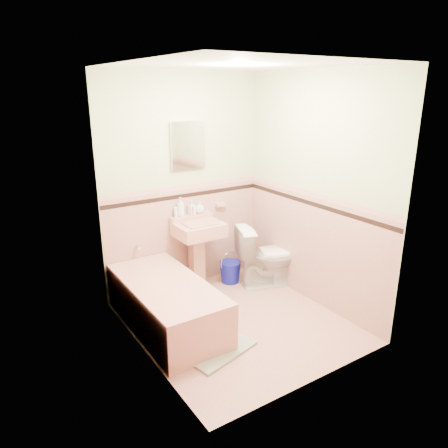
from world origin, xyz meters
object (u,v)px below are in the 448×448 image
sink (199,257)px  bucket (230,272)px  soap_bottle_right (199,207)px  medicine_cabinet (188,145)px  shoe (215,337)px  soap_bottle_mid (192,208)px  bathtub (167,306)px  soap_bottle_left (180,207)px  toilet (268,256)px

sink → bucket: (0.42, -0.02, -0.28)m
soap_bottle_right → medicine_cabinet: bearing=165.4°
sink → shoe: 1.19m
soap_bottle_mid → bucket: bearing=-26.4°
soap_bottle_right → shoe: (-0.55, -1.23, -0.91)m
bathtub → shoe: (0.24, -0.52, -0.17)m
soap_bottle_mid → shoe: size_ratio=1.15×
sink → soap_bottle_mid: soap_bottle_mid is taller
medicine_cabinet → soap_bottle_left: bearing=-167.3°
medicine_cabinet → soap_bottle_mid: size_ratio=3.14×
bathtub → soap_bottle_left: bearing=52.4°
soap_bottle_mid → soap_bottle_left: bearing=180.0°
toilet → soap_bottle_right: bearing=71.4°
soap_bottle_right → toilet: 1.01m
sink → soap_bottle_right: soap_bottle_right is taller
shoe → medicine_cabinet: bearing=51.5°
sink → medicine_cabinet: medicine_cabinet is taller
soap_bottle_left → soap_bottle_mid: size_ratio=1.36×
bathtub → sink: size_ratio=1.79×
shoe → bucket: bearing=30.6°
soap_bottle_left → sink: bearing=-53.4°
bathtub → shoe: 0.60m
medicine_cabinet → bucket: bearing=-28.9°
bathtub → shoe: bearing=-64.8°
sink → toilet: bearing=-22.9°
soap_bottle_right → soap_bottle_left: bearing=180.0°
medicine_cabinet → bathtub: bearing=-132.6°
soap_bottle_right → bucket: 0.91m
bucket → sink: bearing=176.9°
medicine_cabinet → soap_bottle_right: medicine_cabinet is taller
medicine_cabinet → soap_bottle_left: size_ratio=2.32×
medicine_cabinet → shoe: bearing=-109.2°
sink → bucket: sink is taller
bucket → shoe: (-0.86, -1.02, -0.08)m
bucket → shoe: bearing=-130.0°
sink → toilet: 0.83m
bathtub → soap_bottle_left: 1.19m
shoe → soap_bottle_left: bearing=56.8°
soap_bottle_right → sink: bearing=-122.7°
soap_bottle_right → soap_bottle_mid: bearing=180.0°
soap_bottle_right → bathtub: bearing=-138.2°
soap_bottle_right → toilet: (0.65, -0.50, -0.59)m
soap_bottle_mid → toilet: size_ratio=0.22×
bathtub → soap_bottle_right: soap_bottle_right is taller
medicine_cabinet → bucket: medicine_cabinet is taller
shoe → bathtub: bearing=95.8°
medicine_cabinet → toilet: (0.77, -0.53, -1.32)m
soap_bottle_left → soap_bottle_right: bearing=0.0°
medicine_cabinet → bucket: 1.64m
sink → bucket: 0.51m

